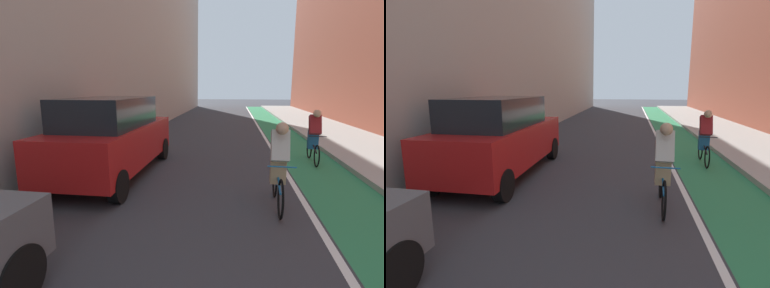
% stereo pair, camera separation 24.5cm
% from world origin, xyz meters
% --- Properties ---
extents(ground_plane, '(88.22, 88.22, 0.00)m').
position_xyz_m(ground_plane, '(0.00, 16.05, 0.00)').
color(ground_plane, '#38383D').
extents(bike_lane_paint, '(1.60, 40.10, 0.00)m').
position_xyz_m(bike_lane_paint, '(2.78, 18.05, 0.00)').
color(bike_lane_paint, '#2D8451').
rests_on(bike_lane_paint, ground).
extents(lane_divider_stripe, '(0.12, 40.10, 0.00)m').
position_xyz_m(lane_divider_stripe, '(1.88, 18.05, 0.00)').
color(lane_divider_stripe, white).
rests_on(lane_divider_stripe, ground).
extents(sidewalk_right, '(3.32, 40.10, 0.14)m').
position_xyz_m(sidewalk_right, '(5.24, 18.05, 0.07)').
color(sidewalk_right, '#A8A59E').
rests_on(sidewalk_right, ground).
extents(parked_suv_red, '(1.85, 4.70, 1.98)m').
position_xyz_m(parked_suv_red, '(-2.53, 9.80, 1.02)').
color(parked_suv_red, red).
rests_on(parked_suv_red, ground).
extents(cyclist_mid, '(0.48, 1.74, 1.62)m').
position_xyz_m(cyclist_mid, '(1.32, 8.33, 0.85)').
color(cyclist_mid, black).
rests_on(cyclist_mid, ground).
extents(cyclist_trailing, '(0.48, 1.68, 1.60)m').
position_xyz_m(cyclist_trailing, '(2.84, 11.89, 0.84)').
color(cyclist_trailing, black).
rests_on(cyclist_trailing, ground).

